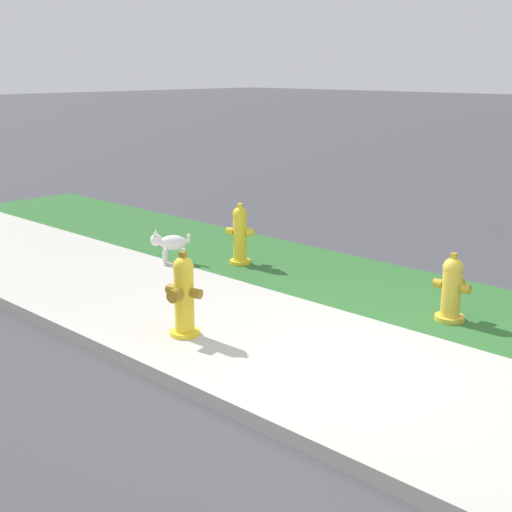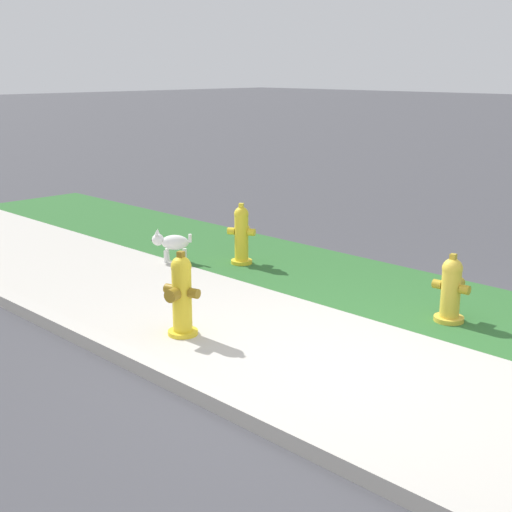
{
  "view_description": "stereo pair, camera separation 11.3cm",
  "coord_description": "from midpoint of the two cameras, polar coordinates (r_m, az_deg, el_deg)",
  "views": [
    {
      "loc": [
        3.24,
        -4.42,
        2.4
      ],
      "look_at": [
        -1.99,
        0.99,
        0.4
      ],
      "focal_mm": 50.0,
      "sensor_mm": 36.0,
      "label": 1
    },
    {
      "loc": [
        3.32,
        -4.34,
        2.4
      ],
      "look_at": [
        -1.99,
        0.99,
        0.4
      ],
      "focal_mm": 50.0,
      "sensor_mm": 36.0,
      "label": 2
    }
  ],
  "objects": [
    {
      "name": "small_white_dog",
      "position": [
        9.04,
        -7.25,
        1.01
      ],
      "size": [
        0.43,
        0.41,
        0.43
      ],
      "rotation": [
        0.0,
        0.0,
        3.87
      ],
      "color": "white",
      "rests_on": "ground"
    },
    {
      "name": "fire_hydrant_by_grass_verge",
      "position": [
        7.14,
        14.96,
        -2.54
      ],
      "size": [
        0.37,
        0.34,
        0.68
      ],
      "rotation": [
        0.0,
        0.0,
        0.1
      ],
      "color": "gold",
      "rests_on": "ground"
    },
    {
      "name": "fire_hydrant_across_street",
      "position": [
        8.89,
        -1.64,
        1.71
      ],
      "size": [
        0.35,
        0.32,
        0.77
      ],
      "rotation": [
        0.0,
        0.0,
        0.53
      ],
      "color": "yellow",
      "rests_on": "ground"
    },
    {
      "name": "grass_verge",
      "position": [
        7.59,
        16.17,
        -4.11
      ],
      "size": [
        18.0,
        1.86,
        0.01
      ],
      "primitive_type": "cube",
      "color": "#2D662D",
      "rests_on": "ground"
    },
    {
      "name": "sidewalk_pavement",
      "position": [
        5.97,
        6.71,
        -8.86
      ],
      "size": [
        18.0,
        2.22,
        0.01
      ],
      "primitive_type": "cube",
      "color": "#BCB7AD",
      "rests_on": "ground"
    },
    {
      "name": "fire_hydrant_far_end",
      "position": [
        6.51,
        -6.3,
        -3.2
      ],
      "size": [
        0.37,
        0.34,
        0.8
      ],
      "rotation": [
        0.0,
        0.0,
        3.4
      ],
      "color": "yellow",
      "rests_on": "ground"
    },
    {
      "name": "ground_plane",
      "position": [
        5.97,
        6.71,
        -8.91
      ],
      "size": [
        120.0,
        120.0,
        0.0
      ],
      "primitive_type": "plane",
      "color": "#424247"
    },
    {
      "name": "street_curb",
      "position": [
        5.14,
        -1.57,
        -12.2
      ],
      "size": [
        18.0,
        0.16,
        0.12
      ],
      "primitive_type": "cube",
      "color": "#BCB7AD",
      "rests_on": "ground"
    }
  ]
}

